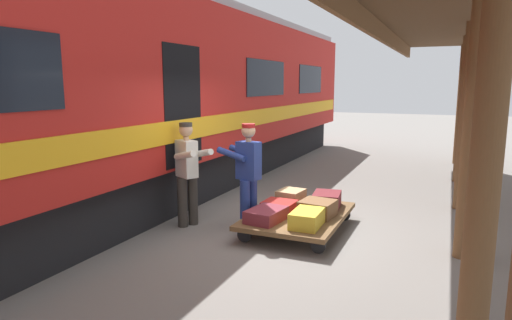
{
  "coord_description": "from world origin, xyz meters",
  "views": [
    {
      "loc": [
        -2.26,
        6.36,
        2.32
      ],
      "look_at": [
        0.45,
        0.13,
        1.15
      ],
      "focal_mm": 31.26,
      "sensor_mm": 36.0,
      "label": 1
    }
  ],
  "objects_px": {
    "suitcase_burgundy_valise": "(266,215)",
    "luggage_cart": "(298,216)",
    "suitcase_maroon_trunk": "(327,200)",
    "porter_by_door": "(188,171)",
    "suitcase_red_plastic": "(279,206)",
    "suitcase_yellow_case": "(307,219)",
    "porter_in_overalls": "(248,172)",
    "train_car": "(112,98)",
    "suitcase_brown_leather": "(318,208)",
    "suitcase_tan_vintage": "(291,196)"
  },
  "relations": [
    {
      "from": "suitcase_yellow_case",
      "to": "porter_in_overalls",
      "type": "relative_size",
      "value": 0.35
    },
    {
      "from": "porter_in_overalls",
      "to": "suitcase_brown_leather",
      "type": "bearing_deg",
      "value": -168.31
    },
    {
      "from": "porter_by_door",
      "to": "suitcase_yellow_case",
      "type": "bearing_deg",
      "value": 177.8
    },
    {
      "from": "suitcase_burgundy_valise",
      "to": "suitcase_yellow_case",
      "type": "relative_size",
      "value": 1.06
    },
    {
      "from": "porter_in_overalls",
      "to": "suitcase_maroon_trunk",
      "type": "bearing_deg",
      "value": -144.23
    },
    {
      "from": "suitcase_red_plastic",
      "to": "suitcase_burgundy_valise",
      "type": "height_order",
      "value": "suitcase_burgundy_valise"
    },
    {
      "from": "luggage_cart",
      "to": "train_car",
      "type": "bearing_deg",
      "value": 2.81
    },
    {
      "from": "luggage_cart",
      "to": "suitcase_burgundy_valise",
      "type": "xyz_separation_m",
      "value": [
        0.32,
        0.56,
        0.14
      ]
    },
    {
      "from": "luggage_cart",
      "to": "suitcase_yellow_case",
      "type": "height_order",
      "value": "suitcase_yellow_case"
    },
    {
      "from": "porter_in_overalls",
      "to": "suitcase_tan_vintage",
      "type": "bearing_deg",
      "value": -120.3
    },
    {
      "from": "suitcase_brown_leather",
      "to": "porter_in_overalls",
      "type": "relative_size",
      "value": 0.29
    },
    {
      "from": "train_car",
      "to": "suitcase_burgundy_valise",
      "type": "bearing_deg",
      "value": 172.93
    },
    {
      "from": "suitcase_brown_leather",
      "to": "suitcase_maroon_trunk",
      "type": "bearing_deg",
      "value": -90.0
    },
    {
      "from": "train_car",
      "to": "porter_by_door",
      "type": "relative_size",
      "value": 12.32
    },
    {
      "from": "suitcase_tan_vintage",
      "to": "porter_by_door",
      "type": "distance_m",
      "value": 1.84
    },
    {
      "from": "suitcase_yellow_case",
      "to": "suitcase_tan_vintage",
      "type": "bearing_deg",
      "value": -60.58
    },
    {
      "from": "porter_by_door",
      "to": "suitcase_red_plastic",
      "type": "bearing_deg",
      "value": -161.11
    },
    {
      "from": "suitcase_tan_vintage",
      "to": "porter_in_overalls",
      "type": "xyz_separation_m",
      "value": [
        0.46,
        0.79,
        0.53
      ]
    },
    {
      "from": "suitcase_red_plastic",
      "to": "suitcase_burgundy_valise",
      "type": "xyz_separation_m",
      "value": [
        0.0,
        0.56,
        0.01
      ]
    },
    {
      "from": "train_car",
      "to": "suitcase_yellow_case",
      "type": "relative_size",
      "value": 35.03
    },
    {
      "from": "luggage_cart",
      "to": "suitcase_tan_vintage",
      "type": "distance_m",
      "value": 0.66
    },
    {
      "from": "suitcase_yellow_case",
      "to": "porter_by_door",
      "type": "height_order",
      "value": "porter_by_door"
    },
    {
      "from": "suitcase_yellow_case",
      "to": "suitcase_brown_leather",
      "type": "bearing_deg",
      "value": -90.0
    },
    {
      "from": "suitcase_maroon_trunk",
      "to": "porter_in_overalls",
      "type": "height_order",
      "value": "porter_in_overalls"
    },
    {
      "from": "suitcase_tan_vintage",
      "to": "porter_in_overalls",
      "type": "distance_m",
      "value": 1.06
    },
    {
      "from": "train_car",
      "to": "luggage_cart",
      "type": "xyz_separation_m",
      "value": [
        -3.48,
        -0.17,
        -1.82
      ]
    },
    {
      "from": "luggage_cart",
      "to": "suitcase_red_plastic",
      "type": "xyz_separation_m",
      "value": [
        0.32,
        -0.0,
        0.12
      ]
    },
    {
      "from": "luggage_cart",
      "to": "porter_by_door",
      "type": "relative_size",
      "value": 1.2
    },
    {
      "from": "suitcase_maroon_trunk",
      "to": "suitcase_yellow_case",
      "type": "xyz_separation_m",
      "value": [
        0.0,
        1.13,
        -0.0
      ]
    },
    {
      "from": "porter_by_door",
      "to": "suitcase_maroon_trunk",
      "type": "bearing_deg",
      "value": -152.94
    },
    {
      "from": "luggage_cart",
      "to": "suitcase_tan_vintage",
      "type": "bearing_deg",
      "value": -60.58
    },
    {
      "from": "suitcase_brown_leather",
      "to": "porter_in_overalls",
      "type": "xyz_separation_m",
      "value": [
        1.1,
        0.23,
        0.52
      ]
    },
    {
      "from": "luggage_cart",
      "to": "suitcase_yellow_case",
      "type": "xyz_separation_m",
      "value": [
        -0.32,
        0.56,
        0.16
      ]
    },
    {
      "from": "suitcase_burgundy_valise",
      "to": "porter_by_door",
      "type": "distance_m",
      "value": 1.52
    },
    {
      "from": "suitcase_burgundy_valise",
      "to": "suitcase_maroon_trunk",
      "type": "xyz_separation_m",
      "value": [
        -0.63,
        -1.13,
        0.03
      ]
    },
    {
      "from": "suitcase_tan_vintage",
      "to": "suitcase_yellow_case",
      "type": "bearing_deg",
      "value": 119.42
    },
    {
      "from": "suitcase_burgundy_valise",
      "to": "luggage_cart",
      "type": "bearing_deg",
      "value": -119.42
    },
    {
      "from": "suitcase_burgundy_valise",
      "to": "porter_by_door",
      "type": "bearing_deg",
      "value": -3.18
    },
    {
      "from": "train_car",
      "to": "suitcase_burgundy_valise",
      "type": "distance_m",
      "value": 3.6
    },
    {
      "from": "luggage_cart",
      "to": "porter_by_door",
      "type": "height_order",
      "value": "porter_by_door"
    },
    {
      "from": "suitcase_red_plastic",
      "to": "suitcase_yellow_case",
      "type": "height_order",
      "value": "suitcase_yellow_case"
    },
    {
      "from": "luggage_cart",
      "to": "porter_by_door",
      "type": "xyz_separation_m",
      "value": [
        1.73,
        0.48,
        0.69
      ]
    },
    {
      "from": "suitcase_red_plastic",
      "to": "suitcase_yellow_case",
      "type": "distance_m",
      "value": 0.85
    },
    {
      "from": "train_car",
      "to": "suitcase_maroon_trunk",
      "type": "relative_size",
      "value": 37.36
    },
    {
      "from": "luggage_cart",
      "to": "suitcase_brown_leather",
      "type": "bearing_deg",
      "value": -180.0
    },
    {
      "from": "train_car",
      "to": "suitcase_tan_vintage",
      "type": "xyz_separation_m",
      "value": [
        -3.16,
        -0.73,
        -1.67
      ]
    },
    {
      "from": "suitcase_maroon_trunk",
      "to": "porter_by_door",
      "type": "height_order",
      "value": "porter_by_door"
    },
    {
      "from": "porter_by_door",
      "to": "suitcase_tan_vintage",
      "type": "bearing_deg",
      "value": -143.49
    },
    {
      "from": "luggage_cart",
      "to": "suitcase_burgundy_valise",
      "type": "bearing_deg",
      "value": 60.58
    },
    {
      "from": "suitcase_brown_leather",
      "to": "porter_by_door",
      "type": "bearing_deg",
      "value": 13.29
    }
  ]
}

